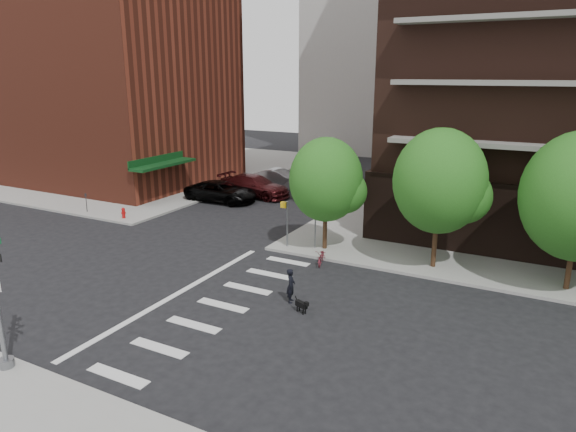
# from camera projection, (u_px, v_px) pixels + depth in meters

# --- Properties ---
(ground) EXTENTS (120.00, 120.00, 0.00)m
(ground) POSITION_uv_depth(u_px,v_px,m) (168.00, 292.00, 23.32)
(ground) COLOR black
(ground) RESTS_ON ground
(sidewalk_nw) EXTENTS (31.00, 33.00, 0.15)m
(sidewalk_nw) POSITION_uv_depth(u_px,v_px,m) (136.00, 166.00, 54.33)
(sidewalk_nw) COLOR gray
(sidewalk_nw) RESTS_ON ground
(crosswalk) EXTENTS (3.85, 13.00, 0.01)m
(crosswalk) POSITION_uv_depth(u_px,v_px,m) (208.00, 302.00, 22.33)
(crosswalk) COLOR silver
(crosswalk) RESTS_ON ground
(midrise_nw) EXTENTS (21.40, 15.50, 20.00)m
(midrise_nw) POSITION_uv_depth(u_px,v_px,m) (103.00, 67.00, 45.80)
(midrise_nw) COLOR maroon
(midrise_nw) RESTS_ON sidewalk_nw
(tree_a) EXTENTS (4.00, 4.00, 5.90)m
(tree_a) POSITION_uv_depth(u_px,v_px,m) (326.00, 180.00, 27.68)
(tree_a) COLOR #301E11
(tree_a) RESTS_ON sidewalk_ne
(tree_b) EXTENTS (4.50, 4.50, 6.65)m
(tree_b) POSITION_uv_depth(u_px,v_px,m) (440.00, 181.00, 24.85)
(tree_b) COLOR #301E11
(tree_b) RESTS_ON sidewalk_ne
(pedestrian_signal) EXTENTS (2.18, 0.67, 2.60)m
(pedestrian_signal) POSITION_uv_depth(u_px,v_px,m) (293.00, 217.00, 28.53)
(pedestrian_signal) COLOR slate
(pedestrian_signal) RESTS_ON sidewalk_ne
(fire_hydrant) EXTENTS (0.24, 0.24, 0.73)m
(fire_hydrant) POSITION_uv_depth(u_px,v_px,m) (123.00, 212.00, 34.54)
(fire_hydrant) COLOR #A50C0C
(fire_hydrant) RESTS_ON sidewalk_nw
(parking_meter) EXTENTS (0.10, 0.08, 1.32)m
(parking_meter) POSITION_uv_depth(u_px,v_px,m) (86.00, 201.00, 36.00)
(parking_meter) COLOR black
(parking_meter) RESTS_ON sidewalk_nw
(parked_car_black) EXTENTS (2.81, 5.77, 1.58)m
(parked_car_black) POSITION_uv_depth(u_px,v_px,m) (221.00, 192.00, 39.49)
(parked_car_black) COLOR black
(parked_car_black) RESTS_ON ground
(parked_car_maroon) EXTENTS (2.79, 6.14, 1.74)m
(parked_car_maroon) POSITION_uv_depth(u_px,v_px,m) (254.00, 186.00, 41.06)
(parked_car_maroon) COLOR #441315
(parked_car_maroon) RESTS_ON ground
(parked_car_silver) EXTENTS (1.82, 4.71, 1.53)m
(parked_car_silver) POSITION_uv_depth(u_px,v_px,m) (280.00, 178.00, 44.67)
(parked_car_silver) COLOR #A7ABB0
(parked_car_silver) RESTS_ON ground
(scooter) EXTENTS (0.94, 1.65, 0.82)m
(scooter) POSITION_uv_depth(u_px,v_px,m) (321.00, 257.00, 26.64)
(scooter) COLOR maroon
(scooter) RESTS_ON ground
(dog_walker) EXTENTS (0.64, 0.52, 1.52)m
(dog_walker) POSITION_uv_depth(u_px,v_px,m) (291.00, 286.00, 22.13)
(dog_walker) COLOR black
(dog_walker) RESTS_ON ground
(dog) EXTENTS (0.70, 0.41, 0.59)m
(dog) POSITION_uv_depth(u_px,v_px,m) (302.00, 305.00, 21.19)
(dog) COLOR black
(dog) RESTS_ON ground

